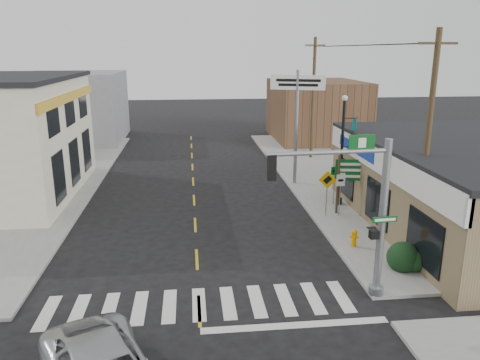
{
  "coord_description": "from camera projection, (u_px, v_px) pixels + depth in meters",
  "views": [
    {
      "loc": [
        -0.16,
        -13.91,
        8.38
      ],
      "look_at": [
        2.03,
        6.03,
        2.8
      ],
      "focal_mm": 35.0,
      "sensor_mm": 36.0,
      "label": 1
    }
  ],
  "objects": [
    {
      "name": "shrub_back",
      "position": [
        391.0,
        221.0,
        22.2
      ],
      "size": [
        1.12,
        1.12,
        0.84
      ],
      "primitive_type": "ellipsoid",
      "color": "black",
      "rests_on": "sidewalk_right"
    },
    {
      "name": "sidewalk_right",
      "position": [
        339.0,
        189.0,
        28.96
      ],
      "size": [
        6.0,
        38.0,
        0.13
      ],
      "primitive_type": "cube",
      "color": "gray",
      "rests_on": "ground"
    },
    {
      "name": "bldg_distant_left",
      "position": [
        73.0,
        107.0,
        44.22
      ],
      "size": [
        9.0,
        10.0,
        6.4
      ],
      "primitive_type": "cube",
      "color": "gray",
      "rests_on": "ground"
    },
    {
      "name": "sidewalk_left",
      "position": [
        38.0,
        199.0,
        27.08
      ],
      "size": [
        6.0,
        38.0,
        0.13
      ],
      "primitive_type": "cube",
      "color": "gray",
      "rests_on": "ground"
    },
    {
      "name": "utility_pole_far",
      "position": [
        313.0,
        97.0,
        36.12
      ],
      "size": [
        1.6,
        0.24,
        9.22
      ],
      "rotation": [
        0.0,
        0.0,
        0.12
      ],
      "color": "#47271E",
      "rests_on": "sidewalk_right"
    },
    {
      "name": "crosswalk",
      "position": [
        199.0,
        304.0,
        15.97
      ],
      "size": [
        11.0,
        2.2,
        0.01
      ],
      "primitive_type": "cube",
      "color": "silver",
      "rests_on": "ground"
    },
    {
      "name": "utility_pole_near",
      "position": [
        427.0,
        141.0,
        19.06
      ],
      "size": [
        1.58,
        0.24,
        9.1
      ],
      "rotation": [
        0.0,
        0.0,
        -0.01
      ],
      "color": "#4F3723",
      "rests_on": "sidewalk_right"
    },
    {
      "name": "ped_crossing_sign",
      "position": [
        327.0,
        185.0,
        23.75
      ],
      "size": [
        0.93,
        0.07,
        2.39
      ],
      "rotation": [
        0.0,
        0.0,
        -0.14
      ],
      "color": "gray",
      "rests_on": "sidewalk_right"
    },
    {
      "name": "traffic_signal_pole",
      "position": [
        364.0,
        203.0,
        15.45
      ],
      "size": [
        4.48,
        0.37,
        5.67
      ],
      "rotation": [
        0.0,
        0.0,
        0.07
      ],
      "color": "gray",
      "rests_on": "sidewalk_right"
    },
    {
      "name": "bare_tree",
      "position": [
        418.0,
        152.0,
        21.65
      ],
      "size": [
        2.35,
        2.35,
        4.69
      ],
      "rotation": [
        0.0,
        0.0,
        -0.03
      ],
      "color": "black",
      "rests_on": "sidewalk_right"
    },
    {
      "name": "fire_hydrant",
      "position": [
        354.0,
        237.0,
        20.27
      ],
      "size": [
        0.24,
        0.24,
        0.78
      ],
      "rotation": [
        0.0,
        0.0,
        -0.39
      ],
      "color": "orange",
      "rests_on": "sidewalk_right"
    },
    {
      "name": "ground",
      "position": [
        199.0,
        311.0,
        15.59
      ],
      "size": [
        140.0,
        140.0,
        0.0
      ],
      "primitive_type": "plane",
      "color": "black",
      "rests_on": "ground"
    },
    {
      "name": "dance_center_sign",
      "position": [
        297.0,
        99.0,
        28.71
      ],
      "size": [
        3.35,
        0.21,
        7.12
      ],
      "rotation": [
        0.0,
        0.0,
        -0.35
      ],
      "color": "gray",
      "rests_on": "sidewalk_right"
    },
    {
      "name": "guide_sign",
      "position": [
        352.0,
        176.0,
        24.07
      ],
      "size": [
        1.77,
        0.14,
        3.1
      ],
      "rotation": [
        0.0,
        0.0,
        -0.16
      ],
      "color": "#4D3C23",
      "rests_on": "sidewalk_right"
    },
    {
      "name": "center_line",
      "position": [
        195.0,
        225.0,
        23.25
      ],
      "size": [
        0.12,
        56.0,
        0.01
      ],
      "primitive_type": "cube",
      "color": "gold",
      "rests_on": "ground"
    },
    {
      "name": "bldg_distant_right",
      "position": [
        316.0,
        111.0,
        44.83
      ],
      "size": [
        8.0,
        10.0,
        5.6
      ],
      "primitive_type": "cube",
      "color": "brown",
      "rests_on": "ground"
    },
    {
      "name": "shrub_front",
      "position": [
        403.0,
        257.0,
        18.2
      ],
      "size": [
        1.23,
        1.23,
        0.93
      ],
      "primitive_type": "ellipsoid",
      "color": "#19381A",
      "rests_on": "sidewalk_right"
    },
    {
      "name": "lamp_post",
      "position": [
        343.0,
        142.0,
        25.1
      ],
      "size": [
        0.78,
        0.61,
        5.98
      ],
      "rotation": [
        0.0,
        0.0,
        -0.08
      ],
      "color": "black",
      "rests_on": "sidewalk_right"
    }
  ]
}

